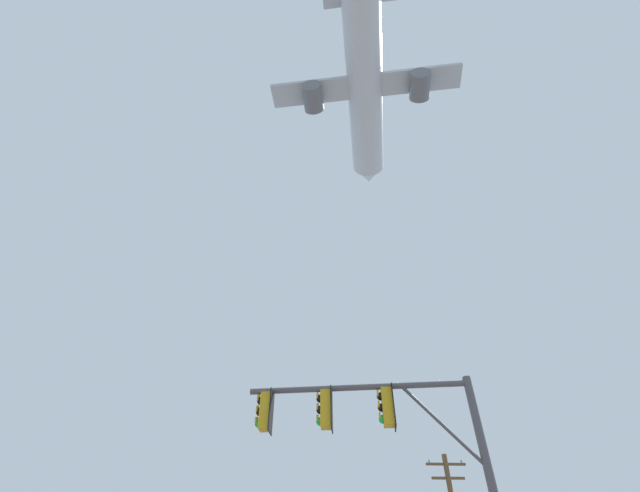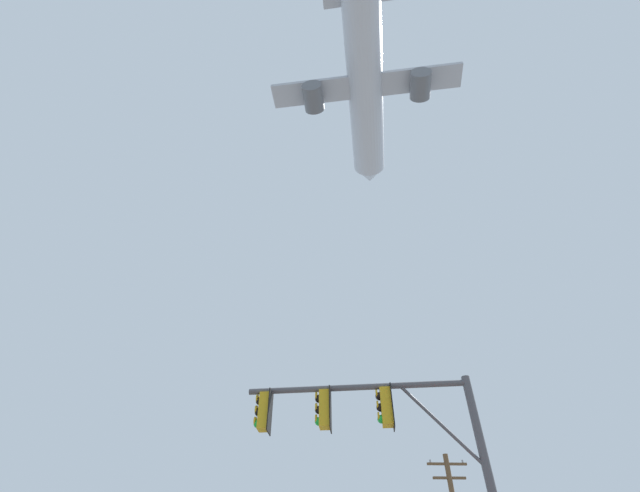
# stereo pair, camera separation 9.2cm
# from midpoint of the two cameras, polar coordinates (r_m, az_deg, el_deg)

# --- Properties ---
(signal_pole_near) EXTENTS (5.56, 0.96, 5.94)m
(signal_pole_near) POSITION_cam_midpoint_polar(r_m,az_deg,el_deg) (11.09, 8.49, -23.60)
(signal_pole_near) COLOR #4C4C51
(signal_pole_near) RESTS_ON ground
(airplane) EXTENTS (21.77, 28.18, 7.67)m
(airplane) POSITION_cam_midpoint_polar(r_m,az_deg,el_deg) (53.72, 6.09, 19.97)
(airplane) COLOR #B7BCC6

